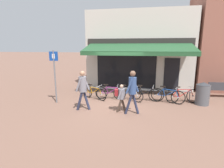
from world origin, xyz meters
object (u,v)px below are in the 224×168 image
bicycle_black (145,94)px  pedestrian_adult (83,86)px  park_bench (222,89)px  parking_sign (55,72)px  bicycle_purple (110,93)px  litter_bin (203,93)px  bicycle_orange (94,93)px  bicycle_red (183,96)px  bicycle_silver (128,94)px  bicycle_blue (167,95)px  pedestrian_second_adult (132,88)px  pedestrian_child (121,95)px

bicycle_black → pedestrian_adult: bearing=-136.2°
park_bench → parking_sign: bearing=-166.8°
bicycle_purple → litter_bin: litter_bin is taller
bicycle_orange → pedestrian_adult: (-0.01, -1.66, 0.72)m
bicycle_red → parking_sign: size_ratio=0.67×
bicycle_purple → parking_sign: parking_sign is taller
bicycle_silver → park_bench: size_ratio=0.98×
bicycle_blue → litter_bin: litter_bin is taller
parking_sign → pedestrian_adult: bearing=-23.3°
bicycle_purple → bicycle_red: (3.68, 0.08, 0.01)m
bicycle_red → pedestrian_second_adult: bearing=-155.2°
pedestrian_adult → litter_bin: 5.74m
litter_bin → parking_sign: bearing=-171.9°
parking_sign → bicycle_orange: bearing=28.9°
bicycle_silver → bicycle_purple: bearing=-153.4°
bicycle_orange → pedestrian_adult: size_ratio=0.88×
pedestrian_second_adult → pedestrian_adult: bearing=-176.2°
bicycle_red → pedestrian_second_adult: (-2.40, -1.97, 0.77)m
pedestrian_second_adult → litter_bin: pedestrian_second_adult is taller
bicycle_black → pedestrian_child: bearing=-110.7°
pedestrian_second_adult → parking_sign: 3.96m
pedestrian_second_adult → parking_sign: (-3.85, 0.81, 0.45)m
bicycle_silver → bicycle_orange: bearing=-148.5°
pedestrian_child → litter_bin: bearing=18.9°
bicycle_silver → parking_sign: parking_sign is taller
pedestrian_child → litter_bin: size_ratio=1.09×
bicycle_black → parking_sign: size_ratio=0.67×
bicycle_black → pedestrian_adult: 3.36m
bicycle_blue → litter_bin: bearing=19.4°
pedestrian_adult → litter_bin: bearing=21.9°
pedestrian_adult → park_bench: (6.92, 3.31, -0.62)m
pedestrian_second_adult → bicycle_black: bearing=81.1°
bicycle_orange → bicycle_black: bicycle_black is taller
bicycle_purple → bicycle_black: bearing=-0.1°
litter_bin → park_bench: litter_bin is taller
bicycle_silver → parking_sign: size_ratio=0.61×
pedestrian_second_adult → bicycle_purple: bearing=130.5°
litter_bin → bicycle_black: bearing=177.4°
litter_bin → pedestrian_second_adult: bearing=-150.8°
bicycle_orange → bicycle_blue: (3.81, 0.08, 0.02)m
bicycle_blue → parking_sign: size_ratio=0.63×
bicycle_red → pedestrian_child: (-2.89, -1.79, 0.38)m
pedestrian_child → pedestrian_adult: bearing=178.1°
pedestrian_adult → bicycle_purple: bearing=67.9°
litter_bin → park_bench: 2.16m
bicycle_purple → bicycle_silver: 0.96m
pedestrian_adult → park_bench: size_ratio=1.09×
bicycle_orange → bicycle_black: (2.69, 0.21, 0.01)m
bicycle_red → litter_bin: (0.88, -0.14, 0.19)m
bicycle_blue → pedestrian_adult: (-3.82, -1.74, 0.71)m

